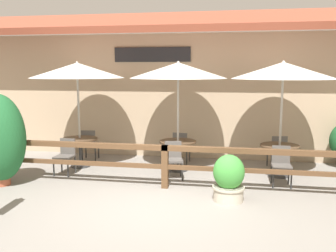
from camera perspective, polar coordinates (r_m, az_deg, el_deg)
name	(u,v)px	position (r m, az deg, el deg)	size (l,w,h in m)	color
ground_plane	(155,205)	(7.35, -2.00, -11.87)	(60.00, 60.00, 0.00)	gray
building_facade	(184,84)	(10.94, 2.48, 6.46)	(14.28, 1.49, 4.23)	tan
patio_railing	(165,157)	(8.14, -0.47, -4.73)	(10.40, 0.14, 0.95)	brown
patio_umbrella_near	(77,71)	(10.04, -13.66, 8.22)	(2.43, 2.43, 2.78)	#B7B2A8
dining_table_near	(80,144)	(10.22, -13.28, -2.67)	(0.94, 0.94, 0.77)	#4C3826
chair_near_streetside	(66,154)	(9.60, -15.34, -4.19)	(0.44, 0.44, 0.88)	#514C47
chair_near_wallside	(90,143)	(10.94, -11.86, -2.53)	(0.47, 0.47, 0.88)	#514C47
patio_umbrella_middle	(178,71)	(9.39, 1.57, 8.45)	(2.43, 2.43, 2.78)	#B7B2A8
dining_table_middle	(178,147)	(9.59, 1.52, -3.18)	(0.94, 0.94, 0.77)	#4C3826
chair_middle_streetside	(173,158)	(8.92, 0.84, -4.86)	(0.51, 0.51, 0.88)	#514C47
chair_middle_wallside	(181,146)	(10.31, 1.99, -3.02)	(0.46, 0.46, 0.88)	#514C47
patio_umbrella_far	(283,71)	(9.25, 17.15, 8.07)	(2.43, 2.43, 2.78)	#B7B2A8
dining_table_far	(280,151)	(9.45, 16.63, -3.71)	(0.94, 0.94, 0.77)	#4C3826
chair_far_streetside	(281,163)	(8.76, 16.89, -5.48)	(0.42, 0.42, 0.88)	#514C47
chair_far_wallside	(278,150)	(10.20, 16.38, -3.50)	(0.49, 0.49, 0.88)	#514C47
potted_plant_tall_tropical	(229,179)	(7.51, 9.23, -7.96)	(0.64, 0.64, 0.93)	#B7AD99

